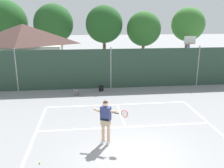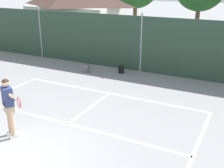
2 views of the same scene
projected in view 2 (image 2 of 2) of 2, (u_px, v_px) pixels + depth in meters
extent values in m
plane|color=gray|center=(12.00, 165.00, 7.33)|extent=(120.00, 120.00, 0.00)
cube|color=white|center=(109.00, 93.00, 11.93)|extent=(8.20, 0.10, 0.01)
cube|color=white|center=(68.00, 124.00, 9.40)|extent=(8.20, 0.10, 0.01)
cube|color=white|center=(91.00, 107.00, 10.64)|extent=(0.10, 2.97, 0.01)
cube|color=#284233|center=(141.00, 44.00, 14.37)|extent=(26.00, 0.05, 2.83)
cylinder|color=#99999E|center=(41.00, 33.00, 17.11)|extent=(0.09, 0.09, 2.98)
cylinder|color=#99999E|center=(141.00, 43.00, 14.34)|extent=(0.09, 0.09, 2.98)
cube|color=silver|center=(77.00, 24.00, 21.07)|extent=(6.31, 4.06, 2.75)
cylinder|color=brown|center=(87.00, 15.00, 28.69)|extent=(0.36, 0.36, 2.27)
cylinder|color=brown|center=(135.00, 18.00, 26.44)|extent=(0.36, 0.36, 2.34)
cylinder|color=brown|center=(197.00, 22.00, 24.02)|extent=(0.36, 0.36, 2.32)
cube|color=silver|center=(11.00, 133.00, 8.76)|extent=(0.23, 0.29, 0.10)
cube|color=silver|center=(14.00, 136.00, 8.58)|extent=(0.23, 0.29, 0.10)
cylinder|color=tan|center=(10.00, 120.00, 8.60)|extent=(0.13, 0.13, 0.82)
cylinder|color=tan|center=(12.00, 123.00, 8.42)|extent=(0.13, 0.13, 0.82)
cube|color=tan|center=(9.00, 107.00, 8.35)|extent=(0.43, 0.38, 0.32)
cube|color=navy|center=(7.00, 96.00, 8.23)|extent=(0.47, 0.40, 0.56)
sphere|color=tan|center=(5.00, 83.00, 8.09)|extent=(0.22, 0.22, 0.22)
sphere|color=black|center=(5.00, 82.00, 8.08)|extent=(0.21, 0.21, 0.21)
cylinder|color=tan|center=(10.00, 95.00, 8.05)|extent=(0.53, 0.34, 0.17)
cylinder|color=tan|center=(4.00, 92.00, 8.43)|extent=(0.49, 0.32, 0.22)
cylinder|color=black|center=(13.00, 99.00, 7.93)|extent=(0.28, 0.17, 0.04)
torus|color=red|center=(19.00, 102.00, 7.69)|extent=(0.28, 0.16, 0.30)
cylinder|color=silver|center=(19.00, 102.00, 7.69)|extent=(0.23, 0.13, 0.26)
cube|color=slate|center=(86.00, 68.00, 14.67)|extent=(0.29, 0.19, 0.40)
cube|color=slate|center=(85.00, 70.00, 14.60)|extent=(0.23, 0.07, 0.18)
torus|color=black|center=(86.00, 64.00, 14.59)|extent=(0.09, 0.02, 0.09)
cube|color=black|center=(121.00, 69.00, 14.50)|extent=(0.33, 0.29, 0.40)
cube|color=black|center=(121.00, 71.00, 14.41)|extent=(0.23, 0.16, 0.18)
torus|color=black|center=(121.00, 65.00, 14.42)|extent=(0.08, 0.06, 0.09)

